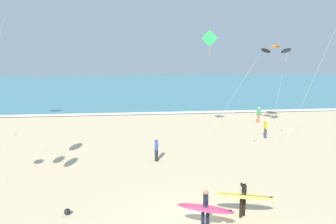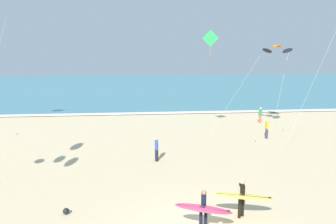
{
  "view_description": "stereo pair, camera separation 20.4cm",
  "coord_description": "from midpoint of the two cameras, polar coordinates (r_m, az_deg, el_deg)",
  "views": [
    {
      "loc": [
        -2.42,
        -10.79,
        6.98
      ],
      "look_at": [
        -0.47,
        7.69,
        3.41
      ],
      "focal_mm": 33.37,
      "sensor_mm": 36.0,
      "label": 1
    },
    {
      "loc": [
        -2.21,
        -10.81,
        6.98
      ],
      "look_at": [
        -0.47,
        7.69,
        3.41
      ],
      "focal_mm": 33.37,
      "sensor_mm": 36.0,
      "label": 2
    }
  ],
  "objects": [
    {
      "name": "shoreline_foam",
      "position": [
        35.96,
        -1.6,
        -0.18
      ],
      "size": [
        160.0,
        1.24,
        0.01
      ],
      "primitive_type": "cube",
      "color": "white",
      "rests_on": "ocean_water"
    },
    {
      "name": "kite_diamond_emerald_high",
      "position": [
        25.13,
        8.25,
        12.59
      ],
      "size": [
        4.09,
        1.79,
        8.68
      ],
      "color": "green",
      "rests_on": "ground"
    },
    {
      "name": "surfer_trailing",
      "position": [
        13.91,
        13.89,
        -14.68
      ],
      "size": [
        2.62,
        1.09,
        1.71
      ],
      "color": "black",
      "rests_on": "ground"
    },
    {
      "name": "bystander_green_top",
      "position": [
        32.43,
        16.67,
        -0.55
      ],
      "size": [
        0.46,
        0.3,
        1.59
      ],
      "color": "#D8593F",
      "rests_on": "ground"
    },
    {
      "name": "ocean_water",
      "position": [
        65.33,
        -3.34,
        4.76
      ],
      "size": [
        160.0,
        60.0,
        0.08
      ],
      "primitive_type": "cube",
      "color": "teal",
      "rests_on": "ground"
    },
    {
      "name": "surfer_lead",
      "position": [
        12.7,
        6.99,
        -17.03
      ],
      "size": [
        2.27,
        1.13,
        1.71
      ],
      "color": "black",
      "rests_on": "ground"
    },
    {
      "name": "bystander_yellow_top",
      "position": [
        26.86,
        17.82,
        -2.92
      ],
      "size": [
        0.22,
        0.5,
        1.59
      ],
      "color": "#2D334C",
      "rests_on": "ground"
    },
    {
      "name": "bystander_blue_top",
      "position": [
        20.33,
        -1.81,
        -6.78
      ],
      "size": [
        0.22,
        0.5,
        1.59
      ],
      "color": "black",
      "rests_on": "ground"
    },
    {
      "name": "beach_ball",
      "position": [
        14.96,
        -17.73,
        -16.87
      ],
      "size": [
        0.28,
        0.28,
        0.28
      ],
      "primitive_type": "sphere",
      "color": "black",
      "rests_on": "ground"
    },
    {
      "name": "kite_arc_amber_low",
      "position": [
        27.57,
        19.52,
        10.74
      ],
      "size": [
        2.8,
        2.64,
        7.54
      ],
      "color": "black",
      "rests_on": "ground"
    }
  ]
}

